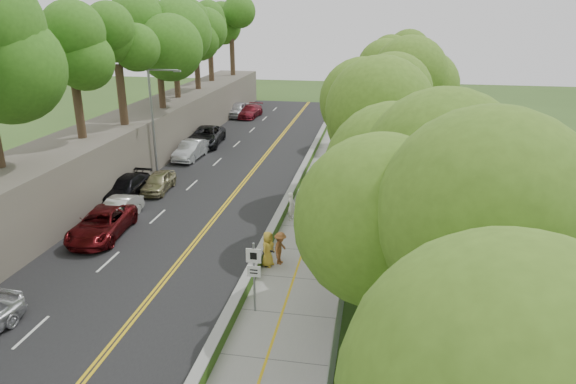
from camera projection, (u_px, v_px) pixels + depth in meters
The scene contains 25 objects.
ground at pixel (248, 275), 24.40m from camera, with size 140.00×140.00×0.00m, color #33511E.
road at pixel (228, 174), 39.19m from camera, with size 11.20×66.00×0.04m, color black.
sidewalk at pixel (332, 180), 37.88m from camera, with size 4.20×66.00×0.05m, color gray.
jersey_barrier at pixel (301, 175), 38.16m from camera, with size 0.42×66.00×0.60m, color #77F023.
rock_embankment at pixel (127, 144), 39.85m from camera, with size 5.00×66.00×4.00m, color #595147.
chainlink_fence at pixel (361, 169), 37.20m from camera, with size 0.04×66.00×2.00m, color slate.
trees_embankment at pixel (121, 30), 36.91m from camera, with size 6.40×66.00×13.00m, color #3C7B1D, non-canonical shape.
trees_fenceside at pixel (400, 86), 34.80m from camera, with size 7.00×66.00×14.00m, color #598825, non-canonical shape.
streetlight at pixel (155, 114), 37.53m from camera, with size 2.52×0.22×8.00m.
signpost at pixel (254, 270), 20.77m from camera, with size 0.62×0.09×3.10m.
construction_barrel at pixel (354, 152), 43.58m from camera, with size 0.54×0.54×0.89m, color #EF5900.
concrete_block at pixel (339, 246), 26.38m from camera, with size 1.08×0.81×0.72m, color gray.
car_1 at pixel (118, 210), 30.29m from camera, with size 1.41×4.04×1.33m, color silver.
car_2 at pixel (102, 224), 28.19m from camera, with size 2.42×5.26×1.46m, color #560C10.
car_3 at pixel (125, 188), 33.98m from camera, with size 1.99×4.90×1.42m, color black.
car_4 at pixel (158, 182), 35.29m from camera, with size 1.57×3.89×1.33m, color tan.
car_5 at pixel (191, 150), 42.90m from camera, with size 1.61×4.63×1.53m, color silver.
car_6 at pixel (206, 136), 47.18m from camera, with size 2.76×5.99×1.66m, color black.
car_7 at pixel (250, 111), 59.42m from camera, with size 1.96×4.82×1.40m, color maroon.
car_8 at pixel (237, 109), 59.92m from camera, with size 1.92×4.78×1.63m, color silver.
painter_0 at pixel (268, 249), 24.88m from camera, with size 0.87×0.57×1.79m, color gold.
painter_1 at pixel (291, 206), 30.36m from camera, with size 0.63×0.41×1.72m, color white.
painter_2 at pixel (268, 250), 25.01m from camera, with size 0.76×0.59×1.57m, color black.
painter_3 at pixel (280, 248), 25.12m from camera, with size 1.07×0.62×1.66m, color brown.
person_far at pixel (339, 158), 40.55m from camera, with size 0.91×0.38×1.54m, color black.
Camera 1 is at (5.64, -20.98, 11.93)m, focal length 32.00 mm.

